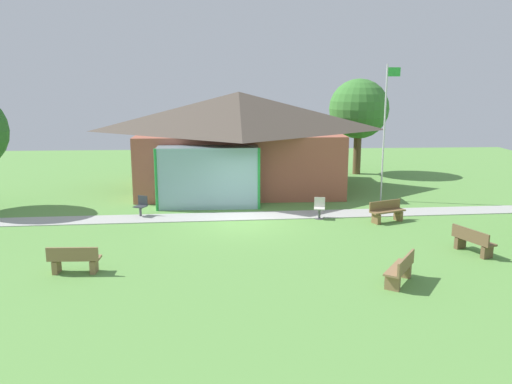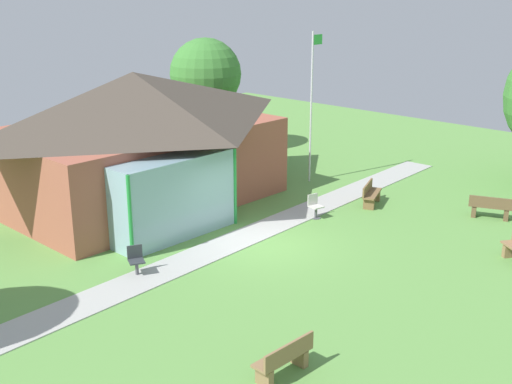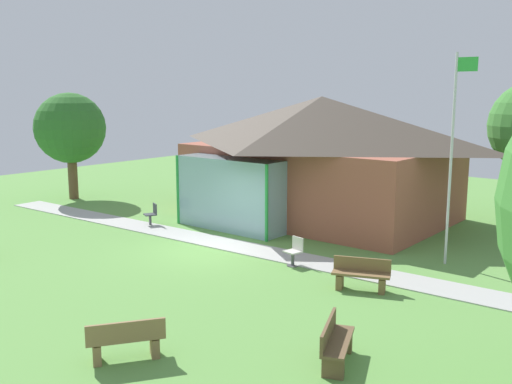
# 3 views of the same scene
# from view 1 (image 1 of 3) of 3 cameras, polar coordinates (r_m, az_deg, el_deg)

# --- Properties ---
(ground_plane) EXTENTS (44.00, 44.00, 0.00)m
(ground_plane) POSITION_cam_1_polar(r_m,az_deg,el_deg) (21.11, -1.23, -3.24)
(ground_plane) COLOR #609947
(pavilion) EXTENTS (10.84, 8.44, 4.97)m
(pavilion) POSITION_cam_1_polar(r_m,az_deg,el_deg) (26.91, -1.97, 5.72)
(pavilion) COLOR #A35642
(pavilion) RESTS_ON ground_plane
(footpath) EXTENTS (24.50, 2.28, 0.03)m
(footpath) POSITION_cam_1_polar(r_m,az_deg,el_deg) (21.91, -1.31, -2.63)
(footpath) COLOR #ADADA8
(footpath) RESTS_ON ground_plane
(flagpole) EXTENTS (0.64, 0.08, 6.26)m
(flagpole) POSITION_cam_1_polar(r_m,az_deg,el_deg) (24.88, 13.82, 6.80)
(flagpole) COLOR silver
(flagpole) RESTS_ON ground_plane
(bench_front_right) EXTENTS (1.21, 1.49, 0.84)m
(bench_front_right) POSITION_cam_1_polar(r_m,az_deg,el_deg) (15.36, 15.40, -8.17)
(bench_front_right) COLOR olive
(bench_front_right) RESTS_ON ground_plane
(bench_lawn_far_right) EXTENTS (0.98, 1.55, 0.84)m
(bench_lawn_far_right) POSITION_cam_1_polar(r_m,az_deg,el_deg) (18.69, 22.43, -4.99)
(bench_lawn_far_right) COLOR brown
(bench_lawn_far_right) RESTS_ON ground_plane
(bench_front_left) EXTENTS (1.51, 0.49, 0.84)m
(bench_front_left) POSITION_cam_1_polar(r_m,az_deg,el_deg) (16.47, -19.10, -7.01)
(bench_front_left) COLOR olive
(bench_front_left) RESTS_ON ground_plane
(bench_mid_right) EXTENTS (1.56, 0.97, 0.84)m
(bench_mid_right) POSITION_cam_1_polar(r_m,az_deg,el_deg) (21.66, 13.99, -2.11)
(bench_mid_right) COLOR brown
(bench_mid_right) RESTS_ON ground_plane
(patio_chair_west) EXTENTS (0.59, 0.59, 0.86)m
(patio_chair_west) POSITION_cam_1_polar(r_m,az_deg,el_deg) (22.33, -12.34, -1.56)
(patio_chair_west) COLOR #33383D
(patio_chair_west) RESTS_ON ground_plane
(patio_chair_lawn_spare) EXTENTS (0.52, 0.52, 0.86)m
(patio_chair_lawn_spare) POSITION_cam_1_polar(r_m,az_deg,el_deg) (21.66, 6.89, -1.80)
(patio_chair_lawn_spare) COLOR beige
(patio_chair_lawn_spare) RESTS_ON ground_plane
(tree_behind_pavilion_right) EXTENTS (3.49, 3.49, 5.62)m
(tree_behind_pavilion_right) POSITION_cam_1_polar(r_m,az_deg,el_deg) (31.78, 11.09, 8.79)
(tree_behind_pavilion_right) COLOR brown
(tree_behind_pavilion_right) RESTS_ON ground_plane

